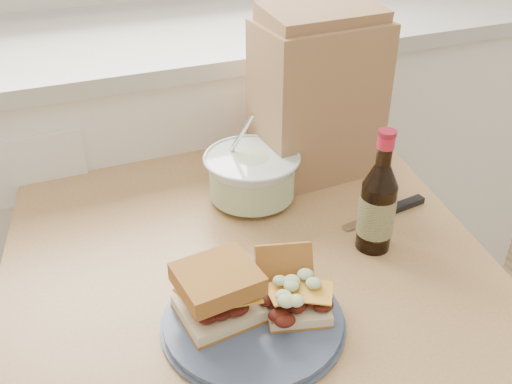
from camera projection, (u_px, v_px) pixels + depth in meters
name	position (u px, v px, depth m)	size (l,w,h in m)	color
cabinet_run	(161.00, 182.00, 1.73)	(2.50, 0.64, 0.94)	white
dining_table	(245.00, 292.00, 1.11)	(1.00, 1.00, 0.72)	tan
plate	(253.00, 320.00, 0.88)	(0.28, 0.28, 0.02)	#42506C
sandwich_left	(218.00, 293.00, 0.86)	(0.13, 0.12, 0.09)	beige
sandwich_right	(293.00, 289.00, 0.89)	(0.12, 0.15, 0.08)	beige
coleslaw_bowl	(252.00, 178.00, 1.17)	(0.20, 0.20, 0.20)	silver
beer_bottle	(377.00, 206.00, 1.01)	(0.07, 0.07, 0.24)	black
knife	(398.00, 208.00, 1.15)	(0.20, 0.05, 0.01)	silver
paper_bag	(317.00, 101.00, 1.21)	(0.26, 0.17, 0.34)	#99764A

